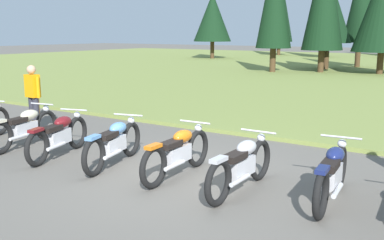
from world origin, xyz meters
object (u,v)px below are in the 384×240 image
at_px(motorcycle_cream, 25,127).
at_px(rider_in_hivis_vest, 33,94).
at_px(motorcycle_silver, 241,165).
at_px(trail_marker_post, 36,96).
at_px(motorcycle_orange, 178,152).
at_px(motorcycle_maroon, 59,135).
at_px(motorcycle_sky_blue, 114,142).
at_px(motorcycle_navy, 332,173).

xyz_separation_m(motorcycle_cream, rider_in_hivis_vest, (-1.10, 1.09, 0.51)).
bearing_deg(motorcycle_silver, trail_marker_post, 163.12).
height_order(motorcycle_cream, motorcycle_orange, same).
height_order(motorcycle_cream, motorcycle_silver, same).
distance_m(motorcycle_cream, trail_marker_post, 3.83).
distance_m(rider_in_hivis_vest, trail_marker_post, 2.31).
bearing_deg(motorcycle_maroon, motorcycle_sky_blue, 7.17).
xyz_separation_m(motorcycle_cream, motorcycle_silver, (5.25, 0.06, 0.00)).
distance_m(motorcycle_sky_blue, motorcycle_orange, 1.39).
height_order(motorcycle_sky_blue, motorcycle_orange, same).
height_order(motorcycle_maroon, rider_in_hivis_vest, rider_in_hivis_vest).
height_order(motorcycle_navy, trail_marker_post, trail_marker_post).
bearing_deg(motorcycle_navy, rider_in_hivis_vest, 174.87).
bearing_deg(motorcycle_orange, rider_in_hivis_vest, 169.42).
relative_size(motorcycle_maroon, trail_marker_post, 1.70).
bearing_deg(trail_marker_post, motorcycle_navy, -12.70).
height_order(motorcycle_cream, trail_marker_post, trail_marker_post).
relative_size(motorcycle_orange, rider_in_hivis_vest, 1.26).
bearing_deg(rider_in_hivis_vest, trail_marker_post, 141.03).
xyz_separation_m(motorcycle_orange, motorcycle_navy, (2.58, 0.26, 0.00)).
relative_size(motorcycle_maroon, motorcycle_navy, 0.97).
bearing_deg(trail_marker_post, motorcycle_maroon, -32.76).
bearing_deg(motorcycle_sky_blue, motorcycle_cream, -179.12).
bearing_deg(rider_in_hivis_vest, motorcycle_sky_blue, -15.90).
distance_m(motorcycle_silver, rider_in_hivis_vest, 6.44).
bearing_deg(motorcycle_cream, trail_marker_post, 138.66).
xyz_separation_m(motorcycle_maroon, trail_marker_post, (-4.13, 2.66, 0.16)).
distance_m(motorcycle_orange, rider_in_hivis_vest, 5.18).
bearing_deg(motorcycle_navy, motorcycle_sky_blue, -174.76).
bearing_deg(motorcycle_navy, motorcycle_orange, -174.23).
bearing_deg(rider_in_hivis_vest, motorcycle_cream, -44.86).
bearing_deg(motorcycle_cream, motorcycle_silver, 0.70).
bearing_deg(motorcycle_orange, trail_marker_post, 160.79).
xyz_separation_m(motorcycle_silver, rider_in_hivis_vest, (-6.34, 1.03, 0.51)).
distance_m(motorcycle_maroon, motorcycle_navy, 5.33).
distance_m(motorcycle_cream, motorcycle_sky_blue, 2.59).
xyz_separation_m(motorcycle_silver, motorcycle_navy, (1.31, 0.34, 0.00)).
height_order(motorcycle_cream, motorcycle_sky_blue, same).
height_order(motorcycle_silver, trail_marker_post, trail_marker_post).
xyz_separation_m(motorcycle_maroon, motorcycle_sky_blue, (1.34, 0.17, 0.00)).
bearing_deg(motorcycle_orange, motorcycle_sky_blue, -175.74).
distance_m(motorcycle_maroon, trail_marker_post, 4.91).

